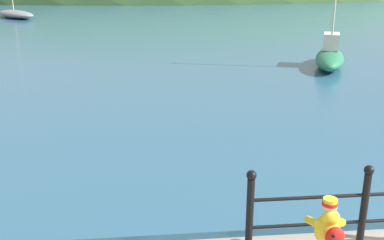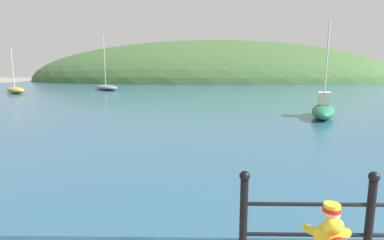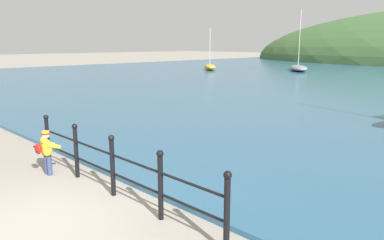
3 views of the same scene
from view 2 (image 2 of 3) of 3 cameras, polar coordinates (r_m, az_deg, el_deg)
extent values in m
cube|color=#2D5B7A|center=(33.96, 7.17, 5.48)|extent=(80.00, 60.00, 0.10)
ellipsoid|color=#3D6033|center=(69.62, 4.05, 7.44)|extent=(81.23, 44.68, 17.82)
cylinder|color=black|center=(3.68, 9.73, -19.27)|extent=(0.09, 0.09, 1.10)
sphere|color=black|center=(3.43, 10.01, -10.47)|extent=(0.12, 0.12, 0.12)
cylinder|color=black|center=(4.13, 30.63, -17.15)|extent=(0.09, 0.09, 1.10)
sphere|color=black|center=(3.92, 31.36, -9.24)|extent=(0.12, 0.12, 0.12)
ellipsoid|color=yellow|center=(3.54, 24.69, -19.99)|extent=(0.31, 0.23, 0.40)
ellipsoid|color=yellow|center=(3.41, 25.36, -17.79)|extent=(0.20, 0.13, 0.18)
cylinder|color=yellow|center=(3.53, 21.93, -18.93)|extent=(0.10, 0.32, 0.19)
cylinder|color=yellow|center=(3.65, 26.28, -18.30)|extent=(0.10, 0.32, 0.19)
sphere|color=beige|center=(3.41, 25.04, -15.64)|extent=(0.17, 0.17, 0.17)
cylinder|color=red|center=(3.40, 25.08, -15.18)|extent=(0.17, 0.17, 0.04)
cylinder|color=yellow|center=(3.38, 25.13, -14.56)|extent=(0.16, 0.16, 0.04)
ellipsoid|color=gold|center=(34.40, -30.58, 4.92)|extent=(3.37, 3.13, 0.63)
cylinder|color=beige|center=(34.51, -30.97, 8.56)|extent=(0.07, 0.07, 3.78)
ellipsoid|color=gray|center=(36.41, -15.96, 5.99)|extent=(4.43, 5.01, 0.58)
cylinder|color=beige|center=(36.62, -16.33, 10.83)|extent=(0.07, 0.07, 5.60)
ellipsoid|color=#287551|center=(15.42, 23.70, 1.53)|extent=(2.21, 3.55, 0.63)
cube|color=silver|center=(15.61, 23.84, 3.84)|extent=(0.87, 1.09, 0.57)
cylinder|color=beige|center=(15.13, 24.26, 9.74)|extent=(0.07, 0.07, 3.77)
camera|label=1|loc=(1.92, -157.81, 25.44)|focal=42.00mm
camera|label=3|loc=(9.34, 94.95, 2.89)|focal=35.00mm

